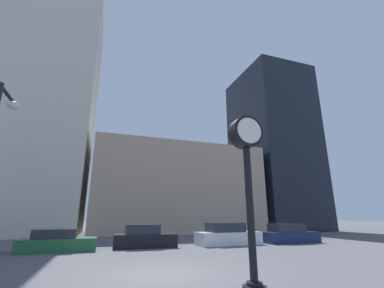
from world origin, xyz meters
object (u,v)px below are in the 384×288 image
(car_green, at_px, (57,242))
(car_navy, at_px, (289,235))
(street_clock, at_px, (247,164))
(car_white, at_px, (227,235))
(car_black, at_px, (144,238))

(car_green, height_order, car_navy, car_navy)
(street_clock, relative_size, car_navy, 1.18)
(street_clock, bearing_deg, car_green, 120.91)
(car_white, xyz_separation_m, car_navy, (5.19, -0.24, -0.05))
(car_green, bearing_deg, street_clock, -60.18)
(car_white, relative_size, car_navy, 1.06)
(car_green, relative_size, car_navy, 0.95)
(street_clock, relative_size, car_black, 1.27)
(street_clock, bearing_deg, car_navy, 47.18)
(street_clock, relative_size, car_green, 1.24)
(car_green, relative_size, car_white, 0.89)
(car_black, relative_size, car_white, 0.87)
(street_clock, distance_m, car_white, 12.21)
(car_black, bearing_deg, car_navy, 0.24)
(car_green, xyz_separation_m, car_navy, (16.35, -0.19, 0.06))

